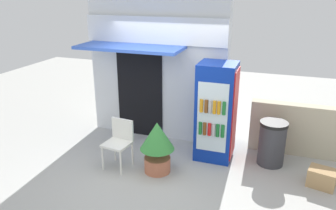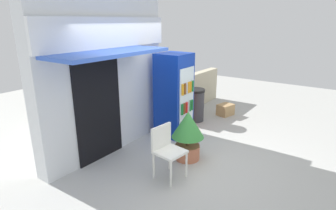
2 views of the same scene
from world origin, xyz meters
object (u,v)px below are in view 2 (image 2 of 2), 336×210
(potted_plant_near_shop, at_px, (188,131))
(trash_bin, at_px, (195,105))
(drink_cooler, at_px, (174,95))
(cardboard_box, at_px, (225,110))
(plastic_chair, at_px, (166,147))

(potted_plant_near_shop, distance_m, trash_bin, 2.13)
(drink_cooler, distance_m, potted_plant_near_shop, 1.28)
(potted_plant_near_shop, bearing_deg, cardboard_box, 9.27)
(potted_plant_near_shop, height_order, cardboard_box, potted_plant_near_shop)
(potted_plant_near_shop, height_order, trash_bin, potted_plant_near_shop)
(cardboard_box, bearing_deg, trash_bin, 149.47)
(cardboard_box, bearing_deg, drink_cooler, 167.08)
(plastic_chair, height_order, trash_bin, plastic_chair)
(plastic_chair, distance_m, potted_plant_near_shop, 0.73)
(drink_cooler, distance_m, plastic_chair, 1.87)
(drink_cooler, xyz_separation_m, trash_bin, (1.05, 0.06, -0.51))
(plastic_chair, height_order, potted_plant_near_shop, potted_plant_near_shop)
(drink_cooler, xyz_separation_m, plastic_chair, (-1.58, -0.92, -0.40))
(potted_plant_near_shop, bearing_deg, drink_cooler, 46.10)
(potted_plant_near_shop, bearing_deg, plastic_chair, -177.58)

